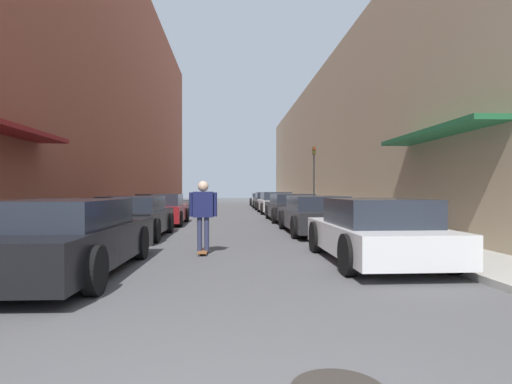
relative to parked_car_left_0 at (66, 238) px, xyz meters
name	(u,v)px	position (x,y,z in m)	size (l,w,h in m)	color
ground	(229,218)	(2.78, 13.47, -0.63)	(102.95, 102.95, 0.00)	#515154
curb_strip_left	(152,212)	(-2.02, 18.15, -0.57)	(1.80, 46.80, 0.12)	#A3A099
curb_strip_right	(305,212)	(7.58, 18.15, -0.57)	(1.80, 46.80, 0.12)	#A3A099
building_row_left	(104,89)	(-4.92, 18.15, 7.03)	(4.90, 46.80, 15.32)	brown
building_row_right	(350,142)	(10.47, 18.15, 3.91)	(4.90, 46.80, 9.08)	tan
parked_car_left_0	(66,238)	(0.00, 0.00, 0.00)	(2.07, 4.71, 1.28)	black
parked_car_left_1	(134,217)	(-0.11, 5.32, -0.01)	(1.93, 4.16, 1.26)	black
parked_car_left_2	(161,210)	(-0.09, 10.00, -0.02)	(2.03, 4.00, 1.28)	maroon
parked_car_right_0	(375,231)	(5.69, 0.82, -0.01)	(2.01, 4.12, 1.27)	silver
parked_car_right_1	(315,215)	(5.63, 6.16, -0.02)	(2.00, 4.71, 1.25)	#232326
parked_car_right_2	(291,207)	(5.65, 11.48, 0.00)	(2.08, 4.74, 1.27)	#232326
parked_car_right_3	(275,203)	(5.62, 17.58, 0.01)	(2.04, 4.45, 1.32)	silver
parked_car_right_4	(267,201)	(5.57, 22.86, 0.00)	(1.95, 4.51, 1.28)	#232326
parked_car_right_5	(261,200)	(5.59, 28.53, -0.06)	(1.90, 4.15, 1.15)	#B7B7BC
skateboarder	(203,209)	(2.19, 2.10, 0.38)	(0.63, 0.78, 1.65)	brown
traffic_light	(314,173)	(7.53, 15.18, 1.79)	(0.16, 0.22, 3.76)	#2D2D2D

